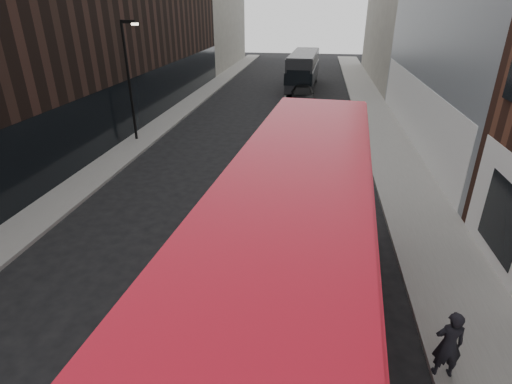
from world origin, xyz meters
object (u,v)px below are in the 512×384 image
at_px(street_lamp, 129,74).
at_px(car_c, 302,95).
at_px(red_bus, 295,256).
at_px(car_a, 262,169).
at_px(car_b, 318,121).
at_px(pedestrian, 449,344).
at_px(grey_bus, 303,69).

xyz_separation_m(street_lamp, car_c, (9.91, 12.42, -3.46)).
bearing_deg(car_c, red_bus, -90.86).
height_order(car_a, car_b, car_b).
height_order(street_lamp, red_bus, street_lamp).
distance_m(street_lamp, pedestrian, 21.73).
bearing_deg(street_lamp, red_bus, -55.07).
relative_size(car_a, pedestrian, 1.99).
xyz_separation_m(car_a, car_c, (1.19, 17.47, 0.11)).
bearing_deg(red_bus, pedestrian, -1.08).
distance_m(car_b, pedestrian, 20.35).
relative_size(red_bus, car_c, 2.58).
bearing_deg(pedestrian, car_b, -85.00).
height_order(grey_bus, car_b, grey_bus).
xyz_separation_m(street_lamp, pedestrian, (14.42, -15.95, -3.13)).
bearing_deg(red_bus, car_a, 106.22).
bearing_deg(car_b, car_c, 97.16).
bearing_deg(car_c, car_a, -96.77).
bearing_deg(car_b, red_bus, -94.21).
xyz_separation_m(street_lamp, grey_bus, (9.64, 19.45, -2.28)).
bearing_deg(car_c, pedestrian, -83.84).
height_order(street_lamp, car_a, street_lamp).
bearing_deg(car_a, car_c, 88.94).
distance_m(red_bus, car_b, 19.90).
relative_size(car_a, car_b, 0.97).
height_order(street_lamp, pedestrian, street_lamp).
xyz_separation_m(red_bus, car_c, (-0.98, 28.02, -2.10)).
xyz_separation_m(street_lamp, car_a, (8.72, -5.05, -3.57)).
distance_m(street_lamp, car_c, 16.27).
bearing_deg(car_b, pedestrian, -84.20).
distance_m(car_a, car_c, 17.52).
distance_m(grey_bus, car_a, 24.55).
bearing_deg(car_a, pedestrian, -59.55).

